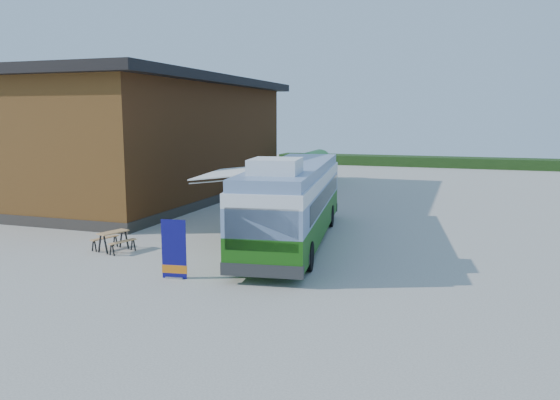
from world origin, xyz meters
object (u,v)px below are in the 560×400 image
(banner, at_px, (174,255))
(person_a, at_px, (306,191))
(picnic_table, at_px, (113,237))
(person_b, at_px, (248,187))
(bus, at_px, (294,200))
(slurry_tanker, at_px, (314,164))

(banner, bearing_deg, person_a, 81.51)
(picnic_table, relative_size, person_b, 0.86)
(bus, height_order, person_b, bus)
(person_a, distance_m, slurry_tanker, 12.06)
(banner, distance_m, person_b, 15.62)
(banner, relative_size, person_a, 1.08)
(bus, relative_size, slurry_tanker, 1.88)
(person_a, distance_m, person_b, 3.77)
(bus, height_order, picnic_table, bus)
(picnic_table, relative_size, person_a, 0.91)
(picnic_table, distance_m, person_a, 13.01)
(person_a, bearing_deg, bus, -133.45)
(bus, relative_size, person_a, 6.99)
(bus, xyz_separation_m, banner, (-2.10, -5.98, -1.00))
(bus, distance_m, banner, 6.42)
(picnic_table, distance_m, person_b, 12.77)
(bus, bearing_deg, person_a, 94.77)
(picnic_table, height_order, person_b, person_b)
(bus, xyz_separation_m, person_b, (-5.75, 9.21, -0.84))
(bus, height_order, person_a, bus)
(person_a, bearing_deg, slurry_tanker, 46.92)
(bus, distance_m, slurry_tanker, 21.06)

